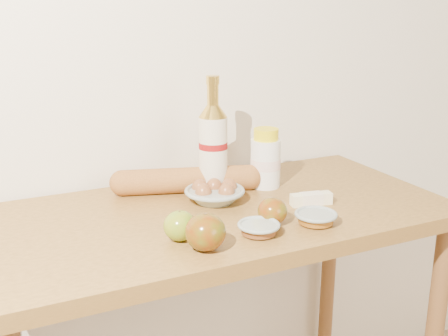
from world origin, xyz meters
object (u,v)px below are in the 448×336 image
at_px(cream_bottle, 265,160).
at_px(baguette, 187,180).
at_px(table, 219,253).
at_px(bourbon_bottle, 213,146).
at_px(egg_bowl, 215,193).

bearing_deg(cream_bottle, baguette, 178.40).
bearing_deg(table, cream_bottle, 29.30).
bearing_deg(table, bourbon_bottle, 71.47).
xyz_separation_m(bourbon_bottle, baguette, (-0.07, 0.03, -0.10)).
relative_size(table, baguette, 2.79).
relative_size(cream_bottle, baguette, 0.40).
distance_m(table, cream_bottle, 0.31).
bearing_deg(cream_bottle, bourbon_bottle, -177.78).
bearing_deg(bourbon_bottle, egg_bowl, -128.43).
relative_size(table, bourbon_bottle, 3.67).
height_order(table, baguette, baguette).
bearing_deg(baguette, table, -64.39).
height_order(bourbon_bottle, cream_bottle, bourbon_bottle).
bearing_deg(egg_bowl, table, -103.63).
distance_m(cream_bottle, egg_bowl, 0.20).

